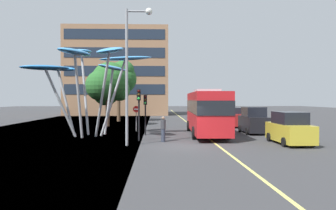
{
  "coord_description": "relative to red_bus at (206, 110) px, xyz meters",
  "views": [
    {
      "loc": [
        -1.79,
        -21.07,
        2.98
      ],
      "look_at": [
        -0.87,
        5.8,
        2.5
      ],
      "focal_mm": 35.68,
      "sensor_mm": 36.0,
      "label": 1
    }
  ],
  "objects": [
    {
      "name": "car_parked_far",
      "position": [
        4.25,
        8.01,
        -1.07
      ],
      "size": [
        2.04,
        4.07,
        2.07
      ],
      "color": "maroon",
      "rests_on": "ground"
    },
    {
      "name": "leaf_sculpture",
      "position": [
        -9.84,
        -0.53,
        3.75
      ],
      "size": [
        10.13,
        8.67,
        7.55
      ],
      "color": "#9EA0A5",
      "rests_on": "ground"
    },
    {
      "name": "car_parked_mid",
      "position": [
        4.29,
        1.15,
        -0.99
      ],
      "size": [
        1.98,
        3.93,
        2.3
      ],
      "color": "black",
      "rests_on": "ground"
    },
    {
      "name": "car_parked_near",
      "position": [
        4.7,
        -5.62,
        -1.06
      ],
      "size": [
        1.98,
        4.48,
        2.13
      ],
      "color": "gold",
      "rests_on": "ground"
    },
    {
      "name": "tree_pavement_near",
      "position": [
        -9.52,
        9.61,
        2.49
      ],
      "size": [
        4.69,
        4.75,
        7.08
      ],
      "color": "brown",
      "rests_on": "ground"
    },
    {
      "name": "tree_pavement_far",
      "position": [
        -8.9,
        17.22,
        4.05
      ],
      "size": [
        4.11,
        4.88,
        8.1
      ],
      "color": "brown",
      "rests_on": "ground"
    },
    {
      "name": "pedestrian",
      "position": [
        -3.67,
        -4.26,
        -1.16
      ],
      "size": [
        0.34,
        0.34,
        1.77
      ],
      "color": "#2D3342",
      "rests_on": "ground"
    },
    {
      "name": "ground",
      "position": [
        -3.01,
        -6.34,
        -2.1
      ],
      "size": [
        120.0,
        240.0,
        0.1
      ],
      "color": "#38383A"
    },
    {
      "name": "backdrop_building",
      "position": [
        -11.5,
        36.95,
        6.06
      ],
      "size": [
        18.91,
        10.35,
        16.22
      ],
      "color": "#936B4C",
      "rests_on": "ground"
    },
    {
      "name": "street_lamp",
      "position": [
        -5.68,
        -6.06,
        3.45
      ],
      "size": [
        1.73,
        0.44,
        8.79
      ],
      "color": "gray",
      "rests_on": "ground"
    },
    {
      "name": "car_side_street",
      "position": [
        4.33,
        13.62,
        -1.0
      ],
      "size": [
        2.08,
        4.32,
        2.25
      ],
      "color": "navy",
      "rests_on": "ground"
    },
    {
      "name": "traffic_light_kerb_far",
      "position": [
        -5.05,
        -0.04,
        0.36
      ],
      "size": [
        0.28,
        0.42,
        3.31
      ],
      "color": "black",
      "rests_on": "ground"
    },
    {
      "name": "no_entry_sign",
      "position": [
        -6.0,
        3.43,
        -0.48
      ],
      "size": [
        0.6,
        0.12,
        2.34
      ],
      "color": "gray",
      "rests_on": "ground"
    },
    {
      "name": "red_bus",
      "position": [
        0.0,
        0.0,
        0.0
      ],
      "size": [
        3.04,
        11.02,
        3.75
      ],
      "color": "red",
      "rests_on": "ground"
    },
    {
      "name": "traffic_light_kerb_near",
      "position": [
        -5.38,
        -3.7,
        0.61
      ],
      "size": [
        0.28,
        0.42,
        3.68
      ],
      "color": "black",
      "rests_on": "ground"
    }
  ]
}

